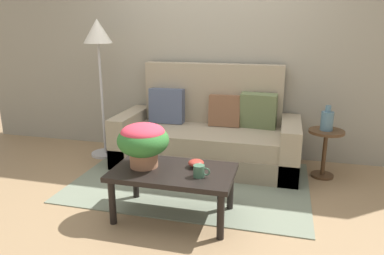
{
  "coord_description": "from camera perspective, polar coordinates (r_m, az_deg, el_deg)",
  "views": [
    {
      "loc": [
        0.89,
        -3.23,
        1.58
      ],
      "look_at": [
        0.04,
        0.04,
        0.63
      ],
      "focal_mm": 33.82,
      "sensor_mm": 36.0,
      "label": 1
    }
  ],
  "objects": [
    {
      "name": "table_vase",
      "position": [
        4.02,
        20.52,
        1.08
      ],
      "size": [
        0.13,
        0.13,
        0.26
      ],
      "color": "slate",
      "rests_on": "side_table"
    },
    {
      "name": "coffee_table",
      "position": [
        3.04,
        -2.98,
        -7.68
      ],
      "size": [
        1.01,
        0.6,
        0.43
      ],
      "color": "black",
      "rests_on": "ground"
    },
    {
      "name": "couch",
      "position": [
        4.23,
        2.47,
        -1.33
      ],
      "size": [
        2.08,
        0.87,
        1.15
      ],
      "color": "gray",
      "rests_on": "ground"
    },
    {
      "name": "ground_plane",
      "position": [
        3.7,
        -0.77,
        -9.49
      ],
      "size": [
        14.0,
        14.0,
        0.0
      ],
      "primitive_type": "plane",
      "color": "#997A56"
    },
    {
      "name": "area_rug",
      "position": [
        3.83,
        -0.17,
        -8.5
      ],
      "size": [
        2.39,
        1.6,
        0.01
      ],
      "primitive_type": "cube",
      "color": "gray",
      "rests_on": "ground"
    },
    {
      "name": "potted_plant",
      "position": [
        3.04,
        -7.71,
        -1.99
      ],
      "size": [
        0.43,
        0.43,
        0.38
      ],
      "color": "#A36B4C",
      "rests_on": "coffee_table"
    },
    {
      "name": "coffee_mug",
      "position": [
        2.87,
        1.17,
        -6.88
      ],
      "size": [
        0.14,
        0.09,
        0.1
      ],
      "color": "#3D664C",
      "rests_on": "coffee_table"
    },
    {
      "name": "floor_lamp",
      "position": [
        4.47,
        -14.54,
        12.18
      ],
      "size": [
        0.35,
        0.35,
        1.66
      ],
      "color": "#B2B2B7",
      "rests_on": "ground"
    },
    {
      "name": "snack_bowl",
      "position": [
        3.06,
        0.65,
        -5.63
      ],
      "size": [
        0.13,
        0.13,
        0.07
      ],
      "color": "#B2382D",
      "rests_on": "coffee_table"
    },
    {
      "name": "side_table",
      "position": [
        4.09,
        20.26,
        -2.57
      ],
      "size": [
        0.37,
        0.37,
        0.52
      ],
      "color": "#4C331E",
      "rests_on": "ground"
    },
    {
      "name": "wall_back",
      "position": [
        4.5,
        3.28,
        14.44
      ],
      "size": [
        6.4,
        0.12,
        2.96
      ],
      "primitive_type": "cube",
      "color": "gray",
      "rests_on": "ground"
    }
  ]
}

